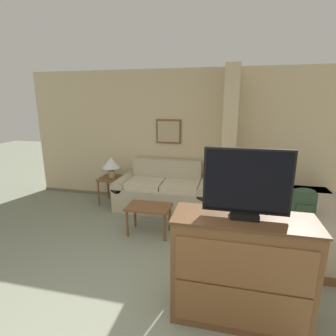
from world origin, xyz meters
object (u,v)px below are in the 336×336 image
(couch, at_px, (164,192))
(bed, at_px, (291,220))
(table_lamp, at_px, (111,163))
(coffee_table, at_px, (149,210))
(tv_dresser, at_px, (240,270))
(backpack, at_px, (304,201))
(tv, at_px, (247,185))

(couch, bearing_deg, bed, -17.50)
(couch, xyz_separation_m, table_lamp, (-1.07, 0.03, 0.49))
(couch, height_order, bed, couch)
(couch, distance_m, coffee_table, 1.04)
(tv_dresser, xyz_separation_m, backpack, (0.85, 1.40, 0.21))
(table_lamp, xyz_separation_m, tv, (2.39, -2.46, 0.51))
(table_lamp, bearing_deg, backpack, -18.17)
(tv, bearing_deg, backpack, 58.63)
(tv_dresser, bearing_deg, couch, 118.52)
(tv, height_order, bed, tv)
(table_lamp, bearing_deg, couch, -1.85)
(couch, xyz_separation_m, tv_dresser, (1.32, -2.42, 0.19))
(table_lamp, distance_m, tv, 3.46)
(coffee_table, height_order, backpack, backpack)
(coffee_table, bearing_deg, backpack, 0.15)
(couch, relative_size, bed, 0.84)
(coffee_table, distance_m, bed, 2.15)
(tv_dresser, distance_m, bed, 1.95)
(coffee_table, distance_m, table_lamp, 1.59)
(backpack, bearing_deg, coffee_table, -179.85)
(bed, bearing_deg, backpack, -84.58)
(backpack, bearing_deg, table_lamp, 161.83)
(couch, height_order, tv_dresser, tv_dresser)
(coffee_table, height_order, bed, bed)
(table_lamp, relative_size, bed, 0.19)
(couch, bearing_deg, tv_dresser, -61.48)
(tv_dresser, bearing_deg, coffee_table, 133.03)
(backpack, bearing_deg, tv_dresser, -121.35)
(tv_dresser, bearing_deg, tv, 90.00)
(coffee_table, relative_size, backpack, 1.84)
(couch, distance_m, bed, 2.24)
(tv, distance_m, bed, 2.20)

